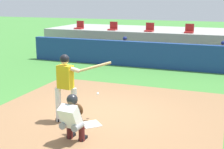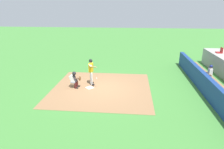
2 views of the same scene
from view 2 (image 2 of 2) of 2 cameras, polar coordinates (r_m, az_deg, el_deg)
ground_plane at (r=13.43m, az=-2.98°, el=-3.95°), size 80.00×80.00×0.00m
dirt_infield at (r=13.43m, az=-2.98°, el=-3.92°), size 6.40×6.40×0.01m
home_plate at (r=13.56m, az=-6.33°, el=-3.71°), size 0.62×0.62×0.02m
batter_at_plate at (r=13.84m, az=-5.92°, el=1.23°), size 1.34×0.73×1.80m
catcher_crouched at (r=13.58m, az=-10.52°, el=-1.24°), size 0.50×1.86×1.13m
dugout_wall at (r=13.86m, az=24.64°, el=-2.33°), size 13.00×0.30×1.20m
dugout_bench at (r=14.34m, az=28.22°, el=-3.80°), size 11.80×0.44×0.45m
dugout_player_0 at (r=15.79m, az=25.50°, el=0.29°), size 0.49×0.70×1.30m
stadium_seat_0 at (r=19.52m, az=28.18°, el=5.76°), size 0.46×0.46×0.48m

